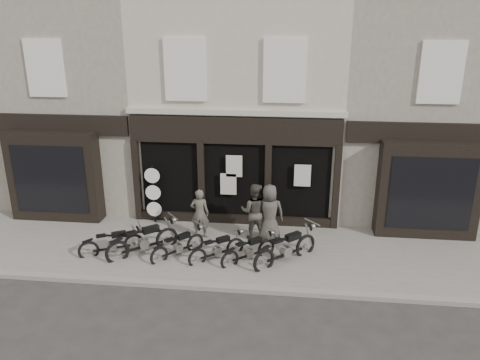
# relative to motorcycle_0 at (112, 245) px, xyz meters

# --- Properties ---
(ground_plane) EXTENTS (90.00, 90.00, 0.00)m
(ground_plane) POSITION_rel_motorcycle_0_xyz_m (3.46, -0.26, -0.38)
(ground_plane) COLOR #2D2B28
(ground_plane) RESTS_ON ground
(pavement) EXTENTS (30.00, 4.20, 0.12)m
(pavement) POSITION_rel_motorcycle_0_xyz_m (3.46, 0.64, -0.32)
(pavement) COLOR slate
(pavement) RESTS_ON ground_plane
(kerb) EXTENTS (30.00, 0.25, 0.13)m
(kerb) POSITION_rel_motorcycle_0_xyz_m (3.46, -1.51, -0.31)
(kerb) COLOR gray
(kerb) RESTS_ON ground_plane
(central_building) EXTENTS (7.30, 6.22, 8.34)m
(central_building) POSITION_rel_motorcycle_0_xyz_m (3.46, 5.69, 3.70)
(central_building) COLOR #BDB3A2
(central_building) RESTS_ON ground
(neighbour_left) EXTENTS (5.60, 6.73, 8.34)m
(neighbour_left) POSITION_rel_motorcycle_0_xyz_m (-2.89, 5.64, 3.66)
(neighbour_left) COLOR gray
(neighbour_left) RESTS_ON ground
(neighbour_right) EXTENTS (5.60, 6.73, 8.34)m
(neighbour_right) POSITION_rel_motorcycle_0_xyz_m (9.81, 5.64, 3.66)
(neighbour_right) COLOR gray
(neighbour_right) RESTS_ON ground
(motorcycle_0) EXTENTS (1.83, 1.15, 0.95)m
(motorcycle_0) POSITION_rel_motorcycle_0_xyz_m (0.00, 0.00, 0.00)
(motorcycle_0) COLOR black
(motorcycle_0) RESTS_ON ground
(motorcycle_1) EXTENTS (1.96, 1.75, 1.13)m
(motorcycle_1) POSITION_rel_motorcycle_0_xyz_m (0.96, 0.11, 0.07)
(motorcycle_1) COLOR black
(motorcycle_1) RESTS_ON ground
(motorcycle_2) EXTENTS (1.47, 1.57, 0.92)m
(motorcycle_2) POSITION_rel_motorcycle_0_xyz_m (2.04, 0.10, -0.01)
(motorcycle_2) COLOR black
(motorcycle_2) RESTS_ON ground
(motorcycle_3) EXTENTS (1.61, 1.38, 0.91)m
(motorcycle_3) POSITION_rel_motorcycle_0_xyz_m (3.25, 0.04, -0.02)
(motorcycle_3) COLOR black
(motorcycle_3) RESTS_ON ground
(motorcycle_4) EXTENTS (1.60, 1.42, 0.92)m
(motorcycle_4) POSITION_rel_motorcycle_0_xyz_m (4.21, 0.02, -0.01)
(motorcycle_4) COLOR black
(motorcycle_4) RESTS_ON ground
(motorcycle_5) EXTENTS (1.93, 1.80, 1.14)m
(motorcycle_5) POSITION_rel_motorcycle_0_xyz_m (5.31, 0.08, 0.07)
(motorcycle_5) COLOR black
(motorcycle_5) RESTS_ON ground
(man_left) EXTENTS (0.62, 0.43, 1.65)m
(man_left) POSITION_rel_motorcycle_0_xyz_m (2.46, 1.44, 0.57)
(man_left) COLOR #4D483F
(man_left) RESTS_ON pavement
(man_centre) EXTENTS (0.98, 0.80, 1.89)m
(man_centre) POSITION_rel_motorcycle_0_xyz_m (4.25, 1.49, 0.69)
(man_centre) COLOR #413D34
(man_centre) RESTS_ON pavement
(man_right) EXTENTS (1.03, 0.77, 1.90)m
(man_right) POSITION_rel_motorcycle_0_xyz_m (4.74, 1.40, 0.69)
(man_right) COLOR #423C37
(man_right) RESTS_ON pavement
(advert_sign_post) EXTENTS (0.54, 0.34, 2.20)m
(advert_sign_post) POSITION_rel_motorcycle_0_xyz_m (0.64, 2.39, 0.69)
(advert_sign_post) COLOR black
(advert_sign_post) RESTS_ON ground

